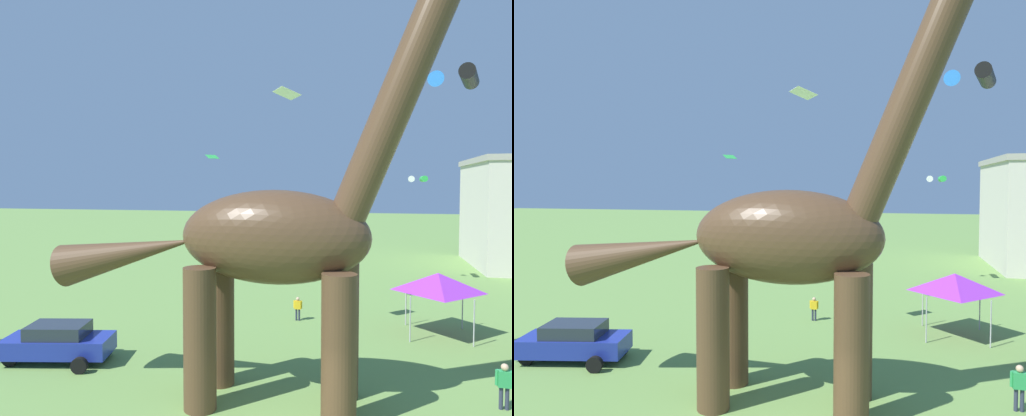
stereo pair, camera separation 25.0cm
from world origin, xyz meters
The scene contains 10 objects.
dinosaur_sculpture centered at (-1.20, 3.60, 5.47)m, with size 14.46×3.06×15.12m.
parked_sedan_left centered at (-10.33, 5.05, 0.81)m, with size 4.49×2.67×1.55m.
person_watching_child centered at (-1.78, 13.18, 0.76)m, with size 0.47×0.21×1.25m.
person_photographer centered at (6.11, 4.86, 0.90)m, with size 0.55×0.24×1.48m.
festival_canopy_tent centered at (5.08, 12.32, 2.54)m, with size 3.15×3.15×3.00m.
kite_mid_right centered at (-2.60, 14.19, 12.20)m, with size 1.78×1.94×0.42m.
kite_high_right centered at (5.44, 24.58, 7.68)m, with size 1.31×1.56×0.46m.
kite_mid_center centered at (5.55, 9.91, 11.64)m, with size 2.23×2.39×0.68m.
kite_far_right centered at (0.99, 13.40, 4.68)m, with size 0.94×0.94×0.95m.
kite_near_high centered at (-9.30, 21.12, 9.30)m, with size 1.03×1.06×0.30m.
Camera 2 is at (2.15, -11.12, 7.08)m, focal length 32.80 mm.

